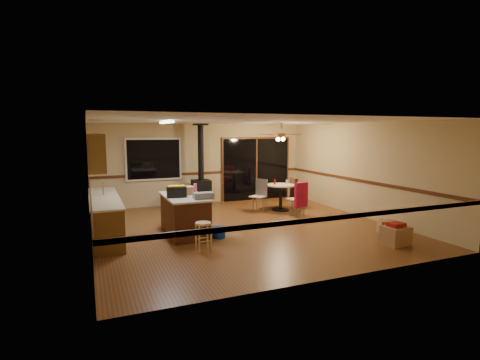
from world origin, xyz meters
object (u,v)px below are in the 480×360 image
blue_bucket (219,232)px  box_under_window (176,202)px  kitchen_island (185,215)px  dining_table (281,193)px  toolbox_black (177,192)px  bar_stool (203,237)px  chair_right (294,189)px  chair_left (260,191)px  toolbox_grey (203,196)px  chair_near (300,195)px  wood_stove (201,183)px  box_corner_b (387,227)px  box_corner_a (396,236)px

blue_bucket → box_under_window: bearing=92.2°
kitchen_island → dining_table: bearing=24.2°
toolbox_black → bar_stool: (0.25, -1.20, -0.73)m
box_under_window → chair_right: bearing=-24.6°
bar_stool → chair_left: (2.65, 2.97, 0.30)m
toolbox_grey → chair_near: bearing=20.0°
dining_table → chair_near: bearing=-80.8°
wood_stove → bar_stool: wood_stove is taller
chair_right → chair_near: bearing=-111.5°
chair_near → kitchen_island: bearing=-170.0°
bar_stool → box_corner_b: 4.35m
dining_table → box_corner_b: dining_table is taller
kitchen_island → wood_stove: (1.30, 3.05, 0.28)m
kitchen_island → toolbox_grey: (0.30, -0.53, 0.51)m
kitchen_island → dining_table: size_ratio=1.99×
wood_stove → box_corner_a: wood_stove is taller
box_under_window → box_corner_b: size_ratio=1.20×
chair_right → toolbox_grey: bearing=-149.2°
blue_bucket → box_corner_b: size_ratio=0.78×
blue_bucket → chair_left: chair_left is taller
dining_table → toolbox_grey: bearing=-146.1°
blue_bucket → box_corner_a: box_corner_a is taller
kitchen_island → chair_near: size_ratio=2.40×
toolbox_grey → bar_stool: size_ratio=0.76×
wood_stove → dining_table: (2.00, -1.56, -0.20)m
dining_table → chair_near: size_ratio=1.21×
toolbox_black → chair_left: toolbox_black is taller
chair_left → box_corner_b: 3.78m
wood_stove → chair_near: bearing=-48.7°
toolbox_grey → blue_bucket: (0.34, -0.04, -0.85)m
dining_table → chair_left: chair_left is taller
wood_stove → box_under_window: 0.98m
bar_stool → dining_table: (3.26, 2.81, 0.24)m
wood_stove → toolbox_grey: size_ratio=5.80×
box_under_window → toolbox_grey: bearing=-93.1°
blue_bucket → toolbox_grey: bearing=174.0°
kitchen_island → chair_near: chair_near is taller
dining_table → chair_left: 0.63m
chair_right → bar_stool: bearing=-142.5°
toolbox_black → chair_right: size_ratio=0.61×
bar_stool → box_under_window: bar_stool is taller
dining_table → box_corner_b: (1.07, -3.20, -0.38)m
chair_right → box_under_window: chair_right is taller
bar_stool → box_corner_b: size_ratio=1.52×
blue_bucket → box_corner_a: size_ratio=0.57×
box_corner_b → chair_right: bearing=99.5°
kitchen_island → toolbox_grey: 0.80m
chair_near → chair_right: same height
blue_bucket → box_corner_b: box_corner_b is taller
toolbox_black → chair_near: toolbox_black is taller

